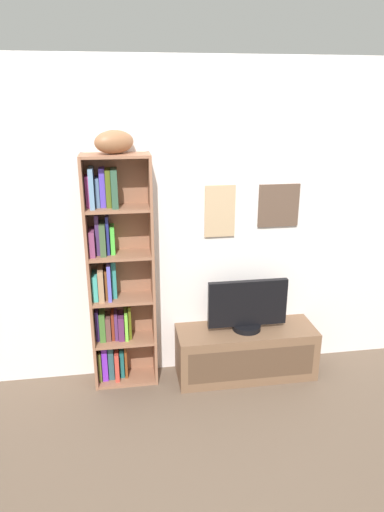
# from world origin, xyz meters

# --- Properties ---
(ground) EXTENTS (5.20, 5.20, 0.04)m
(ground) POSITION_xyz_m (0.00, 0.00, -0.02)
(ground) COLOR brown
(back_wall) EXTENTS (4.80, 0.08, 2.40)m
(back_wall) POSITION_xyz_m (0.00, 1.13, 1.20)
(back_wall) COLOR silver
(back_wall) RESTS_ON ground
(bookshelf) EXTENTS (0.48, 0.24, 1.76)m
(bookshelf) POSITION_xyz_m (-0.54, 1.01, 0.85)
(bookshelf) COLOR #936046
(bookshelf) RESTS_ON ground
(football) EXTENTS (0.32, 0.27, 0.16)m
(football) POSITION_xyz_m (-0.49, 0.98, 1.84)
(football) COLOR #8E5C3C
(football) RESTS_ON bookshelf
(tv_stand) EXTENTS (1.09, 0.38, 0.40)m
(tv_stand) POSITION_xyz_m (0.45, 0.91, 0.20)
(tv_stand) COLOR brown
(tv_stand) RESTS_ON ground
(television) EXTENTS (0.62, 0.22, 0.41)m
(television) POSITION_xyz_m (0.45, 0.91, 0.60)
(television) COLOR black
(television) RESTS_ON tv_stand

